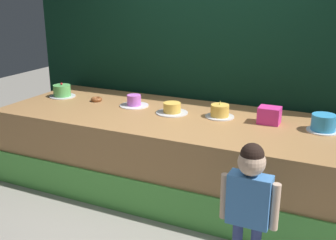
{
  "coord_description": "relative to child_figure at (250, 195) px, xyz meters",
  "views": [
    {
      "loc": [
        1.41,
        -2.85,
        1.94
      ],
      "look_at": [
        -0.13,
        0.39,
        0.8
      ],
      "focal_mm": 44.16,
      "sensor_mm": 36.0,
      "label": 1
    }
  ],
  "objects": [
    {
      "name": "stage_platform",
      "position": [
        -0.85,
        1.08,
        -0.28
      ],
      "size": [
        3.86,
        1.32,
        0.77
      ],
      "color": "#B27F4C",
      "rests_on": "ground_plane"
    },
    {
      "name": "cake_center_left",
      "position": [
        -1.09,
        1.15,
        0.15
      ],
      "size": [
        0.32,
        0.32,
        0.11
      ],
      "color": "silver",
      "rests_on": "stage_platform"
    },
    {
      "name": "donut",
      "position": [
        -2.03,
        1.21,
        0.13
      ],
      "size": [
        0.12,
        0.12,
        0.04
      ],
      "primitive_type": "torus",
      "color": "brown",
      "rests_on": "stage_platform"
    },
    {
      "name": "cake_left",
      "position": [
        -1.56,
        1.21,
        0.16
      ],
      "size": [
        0.3,
        0.3,
        0.12
      ],
      "color": "white",
      "rests_on": "stage_platform"
    },
    {
      "name": "pink_box",
      "position": [
        -0.15,
        1.23,
        0.18
      ],
      "size": [
        0.2,
        0.16,
        0.15
      ],
      "primitive_type": "cube",
      "rotation": [
        0.0,
        0.0,
        0.01
      ],
      "color": "#ED349B",
      "rests_on": "stage_platform"
    },
    {
      "name": "curtain_backdrop",
      "position": [
        -0.85,
        1.83,
        0.81
      ],
      "size": [
        4.65,
        0.08,
        2.94
      ],
      "primitive_type": "cube",
      "color": "black",
      "rests_on": "ground_plane"
    },
    {
      "name": "cake_center_right",
      "position": [
        -0.62,
        1.23,
        0.16
      ],
      "size": [
        0.28,
        0.28,
        0.17
      ],
      "color": "silver",
      "rests_on": "stage_platform"
    },
    {
      "name": "ground_plane",
      "position": [
        -0.85,
        0.44,
        -0.66
      ],
      "size": [
        12.0,
        12.0,
        0.0
      ],
      "primitive_type": "plane",
      "color": "gray"
    },
    {
      "name": "cake_right",
      "position": [
        0.32,
        1.22,
        0.18
      ],
      "size": [
        0.28,
        0.28,
        0.15
      ],
      "color": "white",
      "rests_on": "stage_platform"
    },
    {
      "name": "child_figure",
      "position": [
        0.0,
        0.0,
        0.0
      ],
      "size": [
        0.39,
        0.18,
        1.02
      ],
      "color": "#3F4C8C",
      "rests_on": "ground_plane"
    },
    {
      "name": "cake_far_left",
      "position": [
        -2.49,
        1.21,
        0.17
      ],
      "size": [
        0.29,
        0.29,
        0.16
      ],
      "color": "silver",
      "rests_on": "stage_platform"
    }
  ]
}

